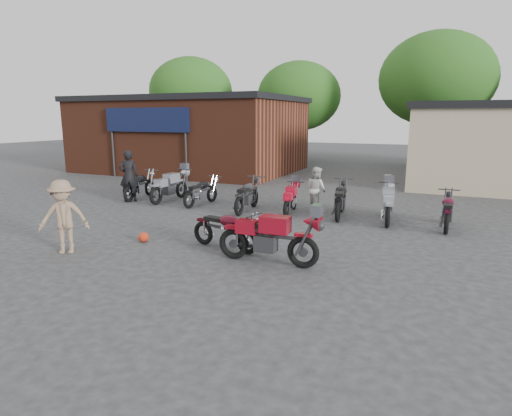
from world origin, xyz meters
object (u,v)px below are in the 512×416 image
at_px(vintage_motorcycle, 226,228).
at_px(person_tan, 64,217).
at_px(person_dark, 129,176).
at_px(row_bike_1, 170,185).
at_px(row_bike_4, 291,198).
at_px(row_bike_6, 388,202).
at_px(row_bike_5, 341,197).
at_px(sportbike, 269,235).
at_px(row_bike_0, 140,184).
at_px(person_light, 316,189).
at_px(helmet, 144,237).
at_px(row_bike_3, 247,194).
at_px(row_bike_7, 448,209).
at_px(row_bike_2, 201,190).

relative_size(vintage_motorcycle, person_tan, 1.08).
bearing_deg(person_dark, row_bike_1, 171.73).
distance_m(vintage_motorcycle, row_bike_4, 4.37).
bearing_deg(row_bike_6, row_bike_5, 78.08).
bearing_deg(sportbike, row_bike_5, 84.32).
xyz_separation_m(vintage_motorcycle, row_bike_5, (1.70, 4.62, 0.07)).
bearing_deg(row_bike_0, person_light, -92.14).
distance_m(vintage_motorcycle, person_tan, 3.77).
relative_size(sportbike, row_bike_0, 1.13).
distance_m(helmet, row_bike_3, 4.52).
relative_size(row_bike_4, row_bike_7, 0.95).
relative_size(helmet, row_bike_4, 0.15).
distance_m(row_bike_0, row_bike_6, 9.37).
bearing_deg(row_bike_5, row_bike_6, -102.76).
height_order(row_bike_0, row_bike_7, row_bike_0).
height_order(sportbike, row_bike_6, sportbike).
height_order(sportbike, row_bike_2, sportbike).
height_order(vintage_motorcycle, row_bike_3, row_bike_3).
xyz_separation_m(sportbike, row_bike_0, (-7.54, 5.01, -0.07)).
height_order(row_bike_2, row_bike_4, row_bike_2).
bearing_deg(row_bike_2, person_light, -74.67).
relative_size(sportbike, helmet, 8.10).
bearing_deg(row_bike_1, row_bike_2, -94.19).
height_order(person_dark, row_bike_3, person_dark).
bearing_deg(row_bike_6, person_tan, 126.43).
relative_size(sportbike, row_bike_4, 1.22).
bearing_deg(row_bike_4, row_bike_3, 91.31).
bearing_deg(row_bike_7, row_bike_1, 88.94).
bearing_deg(row_bike_6, sportbike, 152.50).
height_order(row_bike_3, row_bike_7, row_bike_3).
bearing_deg(person_dark, row_bike_4, 149.39).
bearing_deg(row_bike_1, row_bike_5, -87.26).
distance_m(person_tan, row_bike_1, 6.48).
bearing_deg(row_bike_7, row_bike_6, 85.79).
relative_size(vintage_motorcycle, person_dark, 0.97).
relative_size(row_bike_5, row_bike_7, 1.11).
xyz_separation_m(sportbike, person_light, (-0.56, 5.54, 0.11)).
relative_size(helmet, row_bike_5, 0.13).
distance_m(helmet, row_bike_0, 6.23).
xyz_separation_m(vintage_motorcycle, row_bike_3, (-1.36, 4.12, 0.06)).
distance_m(person_tan, row_bike_4, 7.02).
xyz_separation_m(helmet, person_dark, (-3.95, 4.16, 0.84)).
bearing_deg(person_light, row_bike_1, 42.53).
bearing_deg(row_bike_4, helmet, 145.01).
xyz_separation_m(person_light, row_bike_4, (-0.69, -0.64, -0.23)).
bearing_deg(row_bike_0, row_bike_2, -98.46).
height_order(helmet, row_bike_3, row_bike_3).
bearing_deg(person_light, helmet, 98.29).
distance_m(helmet, row_bike_2, 4.83).
relative_size(vintage_motorcycle, row_bike_3, 0.91).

